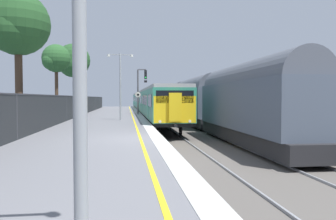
{
  "coord_description": "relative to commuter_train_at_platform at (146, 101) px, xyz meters",
  "views": [
    {
      "loc": [
        -0.95,
        -14.5,
        1.74
      ],
      "look_at": [
        1.54,
        5.35,
        1.03
      ],
      "focal_mm": 35.81,
      "sensor_mm": 36.0,
      "label": 1
    }
  ],
  "objects": [
    {
      "name": "background_tree_centre",
      "position": [
        -10.06,
        -4.98,
        5.31
      ],
      "size": [
        4.44,
        4.51,
        8.99
      ],
      "color": "#473323",
      "rests_on": "ground"
    },
    {
      "name": "platform_back_fence",
      "position": [
        -7.55,
        -36.47,
        -0.26
      ],
      "size": [
        0.07,
        99.0,
        1.94
      ],
      "color": "#282B2D",
      "rests_on": "ground"
    },
    {
      "name": "background_tree_left",
      "position": [
        -10.15,
        -15.82,
        4.37
      ],
      "size": [
        2.84,
        2.84,
        7.19
      ],
      "color": "#473323",
      "rests_on": "ground"
    },
    {
      "name": "background_tree_right",
      "position": [
        -9.22,
        -30.92,
        4.56
      ],
      "size": [
        3.6,
        3.63,
        7.79
      ],
      "color": "#473323",
      "rests_on": "ground"
    },
    {
      "name": "commuter_train_at_platform",
      "position": [
        0.0,
        0.0,
        0.0
      ],
      "size": [
        2.83,
        60.85,
        3.81
      ],
      "color": "#2D846B",
      "rests_on": "ground"
    },
    {
      "name": "ground",
      "position": [
        0.54,
        -36.47,
        -1.88
      ],
      "size": [
        17.4,
        110.0,
        1.21
      ],
      "color": "slate"
    },
    {
      "name": "speed_limit_sign",
      "position": [
        -1.85,
        -16.83,
        0.26
      ],
      "size": [
        0.59,
        0.08,
        2.38
      ],
      "color": "#59595B",
      "rests_on": "ground"
    },
    {
      "name": "signal_gantry",
      "position": [
        -1.47,
        -13.79,
        1.82
      ],
      "size": [
        1.1,
        0.24,
        4.94
      ],
      "color": "#47474C",
      "rests_on": "ground"
    },
    {
      "name": "platform_lamp_mid",
      "position": [
        -3.49,
        -24.39,
        1.85
      ],
      "size": [
        2.0,
        0.2,
        5.24
      ],
      "color": "#93999E",
      "rests_on": "ground"
    },
    {
      "name": "freight_train_adjacent_track",
      "position": [
        4.0,
        -17.9,
        0.34
      ],
      "size": [
        2.6,
        43.26,
        4.76
      ],
      "color": "#232326",
      "rests_on": "ground"
    }
  ]
}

